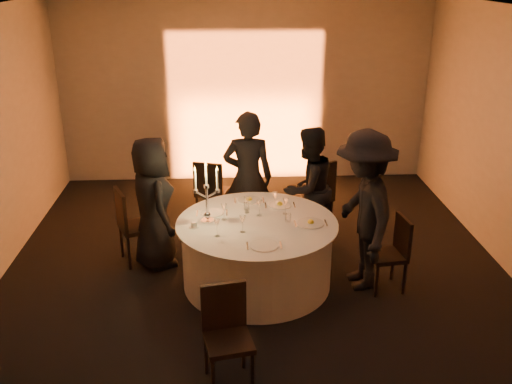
{
  "coord_description": "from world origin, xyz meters",
  "views": [
    {
      "loc": [
        -0.32,
        -5.72,
        3.43
      ],
      "look_at": [
        0.0,
        0.2,
        1.05
      ],
      "focal_mm": 40.0,
      "sensor_mm": 36.0,
      "label": 1
    }
  ],
  "objects_px": {
    "banquet_table": "(257,253)",
    "guest_back_left": "(248,178)",
    "guest_right": "(364,211)",
    "chair_right": "(393,250)",
    "chair_back_right": "(316,194)",
    "guest_left": "(153,203)",
    "candelabra": "(207,201)",
    "chair_left": "(131,222)",
    "chair_back_left": "(211,189)",
    "guest_back_right": "(308,188)",
    "coffee_cup": "(194,225)",
    "chair_front": "(226,330)"
  },
  "relations": [
    {
      "from": "chair_right",
      "to": "guest_back_right",
      "type": "xyz_separation_m",
      "value": [
        -0.81,
        1.1,
        0.31
      ]
    },
    {
      "from": "banquet_table",
      "to": "chair_back_left",
      "type": "distance_m",
      "value": 1.76
    },
    {
      "from": "banquet_table",
      "to": "chair_back_left",
      "type": "xyz_separation_m",
      "value": [
        -0.55,
        1.66,
        0.14
      ]
    },
    {
      "from": "chair_front",
      "to": "guest_left",
      "type": "height_order",
      "value": "guest_left"
    },
    {
      "from": "chair_back_right",
      "to": "guest_right",
      "type": "xyz_separation_m",
      "value": [
        0.31,
        -1.33,
        0.32
      ]
    },
    {
      "from": "chair_back_left",
      "to": "candelabra",
      "type": "xyz_separation_m",
      "value": [
        0.01,
        -1.61,
        0.49
      ]
    },
    {
      "from": "guest_back_right",
      "to": "guest_right",
      "type": "distance_m",
      "value": 1.11
    },
    {
      "from": "chair_front",
      "to": "guest_back_left",
      "type": "xyz_separation_m",
      "value": [
        0.3,
        2.73,
        0.37
      ]
    },
    {
      "from": "banquet_table",
      "to": "chair_right",
      "type": "height_order",
      "value": "chair_right"
    },
    {
      "from": "guest_left",
      "to": "guest_back_left",
      "type": "xyz_separation_m",
      "value": [
        1.15,
        0.59,
        0.07
      ]
    },
    {
      "from": "banquet_table",
      "to": "chair_back_right",
      "type": "relative_size",
      "value": 1.73
    },
    {
      "from": "banquet_table",
      "to": "chair_left",
      "type": "bearing_deg",
      "value": 158.4
    },
    {
      "from": "chair_back_right",
      "to": "guest_back_left",
      "type": "xyz_separation_m",
      "value": [
        -0.91,
        -0.13,
        0.29
      ]
    },
    {
      "from": "chair_left",
      "to": "coffee_cup",
      "type": "relative_size",
      "value": 8.69
    },
    {
      "from": "chair_left",
      "to": "chair_right",
      "type": "bearing_deg",
      "value": -128.14
    },
    {
      "from": "chair_right",
      "to": "guest_back_right",
      "type": "distance_m",
      "value": 1.4
    },
    {
      "from": "chair_back_right",
      "to": "candelabra",
      "type": "height_order",
      "value": "candelabra"
    },
    {
      "from": "chair_back_left",
      "to": "guest_back_right",
      "type": "bearing_deg",
      "value": 166.51
    },
    {
      "from": "chair_back_right",
      "to": "chair_right",
      "type": "relative_size",
      "value": 1.21
    },
    {
      "from": "chair_back_right",
      "to": "chair_right",
      "type": "height_order",
      "value": "chair_back_right"
    },
    {
      "from": "banquet_table",
      "to": "candelabra",
      "type": "distance_m",
      "value": 0.84
    },
    {
      "from": "chair_left",
      "to": "chair_back_left",
      "type": "distance_m",
      "value": 1.42
    },
    {
      "from": "chair_front",
      "to": "guest_back_left",
      "type": "relative_size",
      "value": 0.52
    },
    {
      "from": "chair_right",
      "to": "guest_left",
      "type": "relative_size",
      "value": 0.54
    },
    {
      "from": "guest_back_left",
      "to": "candelabra",
      "type": "relative_size",
      "value": 2.5
    },
    {
      "from": "banquet_table",
      "to": "chair_right",
      "type": "distance_m",
      "value": 1.52
    },
    {
      "from": "guest_back_right",
      "to": "coffee_cup",
      "type": "xyz_separation_m",
      "value": [
        -1.39,
        -1.02,
        0.0
      ]
    },
    {
      "from": "guest_right",
      "to": "coffee_cup",
      "type": "distance_m",
      "value": 1.86
    },
    {
      "from": "chair_back_right",
      "to": "chair_right",
      "type": "distance_m",
      "value": 1.58
    },
    {
      "from": "banquet_table",
      "to": "chair_right",
      "type": "relative_size",
      "value": 2.09
    },
    {
      "from": "chair_right",
      "to": "guest_left",
      "type": "xyz_separation_m",
      "value": [
        -2.71,
        0.71,
        0.32
      ]
    },
    {
      "from": "chair_front",
      "to": "guest_left",
      "type": "bearing_deg",
      "value": 100.48
    },
    {
      "from": "guest_back_left",
      "to": "guest_right",
      "type": "height_order",
      "value": "guest_right"
    },
    {
      "from": "chair_left",
      "to": "coffee_cup",
      "type": "bearing_deg",
      "value": -154.23
    },
    {
      "from": "banquet_table",
      "to": "guest_back_left",
      "type": "xyz_separation_m",
      "value": [
        -0.05,
        1.12,
        0.49
      ]
    },
    {
      "from": "banquet_table",
      "to": "guest_right",
      "type": "relative_size",
      "value": 0.99
    },
    {
      "from": "guest_back_left",
      "to": "candelabra",
      "type": "height_order",
      "value": "guest_back_left"
    },
    {
      "from": "chair_back_left",
      "to": "guest_right",
      "type": "relative_size",
      "value": 0.51
    },
    {
      "from": "chair_back_right",
      "to": "chair_front",
      "type": "xyz_separation_m",
      "value": [
        -1.2,
        -2.86,
        -0.08
      ]
    },
    {
      "from": "banquet_table",
      "to": "guest_back_right",
      "type": "relative_size",
      "value": 1.13
    },
    {
      "from": "chair_left",
      "to": "chair_back_left",
      "type": "xyz_separation_m",
      "value": [
        0.93,
        1.07,
        -0.01
      ]
    },
    {
      "from": "chair_right",
      "to": "guest_back_left",
      "type": "relative_size",
      "value": 0.49
    },
    {
      "from": "chair_back_right",
      "to": "chair_back_left",
      "type": "bearing_deg",
      "value": -47.63
    },
    {
      "from": "candelabra",
      "to": "chair_front",
      "type": "bearing_deg",
      "value": -83.26
    },
    {
      "from": "guest_back_left",
      "to": "banquet_table",
      "type": "bearing_deg",
      "value": 95.6
    },
    {
      "from": "chair_right",
      "to": "guest_back_right",
      "type": "bearing_deg",
      "value": -151.43
    },
    {
      "from": "chair_back_left",
      "to": "coffee_cup",
      "type": "xyz_separation_m",
      "value": [
        -0.13,
        -1.76,
        0.27
      ]
    },
    {
      "from": "banquet_table",
      "to": "chair_back_left",
      "type": "height_order",
      "value": "chair_back_left"
    },
    {
      "from": "guest_left",
      "to": "coffee_cup",
      "type": "xyz_separation_m",
      "value": [
        0.52,
        -0.62,
        -0.0
      ]
    },
    {
      "from": "guest_right",
      "to": "chair_right",
      "type": "bearing_deg",
      "value": 69.03
    }
  ]
}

